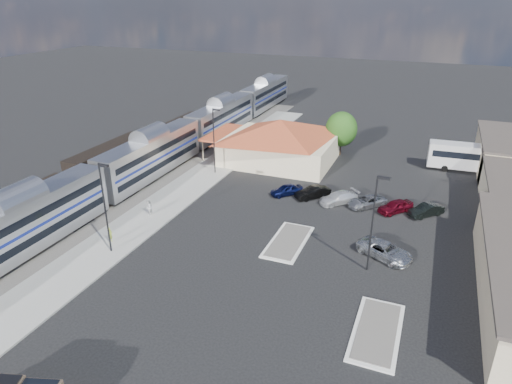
% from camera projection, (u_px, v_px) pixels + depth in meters
% --- Properties ---
extents(ground, '(280.00, 280.00, 0.00)m').
position_uv_depth(ground, '(243.00, 244.00, 44.59)').
color(ground, black).
rests_on(ground, ground).
extents(railbed, '(16.00, 100.00, 0.12)m').
position_uv_depth(railbed, '(117.00, 184.00, 58.50)').
color(railbed, '#4C4944').
rests_on(railbed, ground).
extents(platform, '(5.50, 92.00, 0.18)m').
position_uv_depth(platform, '(170.00, 201.00, 53.73)').
color(platform, gray).
rests_on(platform, ground).
extents(passenger_train, '(3.00, 104.00, 5.55)m').
position_uv_depth(passenger_train, '(152.00, 157.00, 59.55)').
color(passenger_train, silver).
rests_on(passenger_train, ground).
extents(freight_cars, '(2.80, 46.00, 4.00)m').
position_uv_depth(freight_cars, '(109.00, 161.00, 60.96)').
color(freight_cars, black).
rests_on(freight_cars, ground).
extents(station_depot, '(18.35, 12.24, 6.20)m').
position_uv_depth(station_depot, '(280.00, 141.00, 65.29)').
color(station_depot, beige).
rests_on(station_depot, ground).
extents(traffic_island_south, '(3.30, 7.50, 0.21)m').
position_uv_depth(traffic_island_south, '(288.00, 241.00, 44.89)').
color(traffic_island_south, silver).
rests_on(traffic_island_south, ground).
extents(traffic_island_north, '(3.30, 7.50, 0.21)m').
position_uv_depth(traffic_island_north, '(377.00, 331.00, 32.99)').
color(traffic_island_north, silver).
rests_on(traffic_island_north, ground).
extents(lamp_plat_s, '(1.08, 0.25, 9.00)m').
position_uv_depth(lamp_plat_s, '(105.00, 201.00, 41.05)').
color(lamp_plat_s, black).
rests_on(lamp_plat_s, ground).
extents(lamp_plat_n, '(1.08, 0.25, 9.00)m').
position_uv_depth(lamp_plat_n, '(214.00, 136.00, 59.75)').
color(lamp_plat_n, black).
rests_on(lamp_plat_n, ground).
extents(lamp_lot, '(1.08, 0.25, 9.00)m').
position_uv_depth(lamp_lot, '(374.00, 216.00, 38.34)').
color(lamp_lot, black).
rests_on(lamp_lot, ground).
extents(tree_depot, '(4.71, 4.71, 6.63)m').
position_uv_depth(tree_depot, '(341.00, 129.00, 67.46)').
color(tree_depot, '#382314').
rests_on(tree_depot, ground).
extents(suv, '(5.80, 4.58, 1.47)m').
position_uv_depth(suv, '(385.00, 250.00, 42.11)').
color(suv, '#AFB2B7').
rests_on(suv, ground).
extents(coach_bus, '(11.79, 3.13, 3.74)m').
position_uv_depth(coach_bus, '(474.00, 157.00, 61.81)').
color(coach_bus, white).
rests_on(coach_bus, ground).
extents(person_a, '(0.43, 0.60, 1.56)m').
position_uv_depth(person_a, '(110.00, 235.00, 44.34)').
color(person_a, '#A3BA3A').
rests_on(person_a, platform).
extents(person_b, '(0.80, 0.96, 1.78)m').
position_uv_depth(person_b, '(149.00, 207.00, 49.83)').
color(person_b, silver).
rests_on(person_b, platform).
extents(parked_car_a, '(3.96, 3.87, 1.35)m').
position_uv_depth(parked_car_a, '(287.00, 190.00, 55.18)').
color(parked_car_a, '#0C123E').
rests_on(parked_car_a, ground).
extents(parked_car_b, '(4.08, 4.12, 1.42)m').
position_uv_depth(parked_car_b, '(313.00, 193.00, 54.34)').
color(parked_car_b, black).
rests_on(parked_car_b, ground).
extents(parked_car_c, '(4.77, 4.74, 1.39)m').
position_uv_depth(parked_car_c, '(339.00, 198.00, 53.00)').
color(parked_car_c, white).
rests_on(parked_car_c, ground).
extents(parked_car_d, '(4.85, 4.79, 1.30)m').
position_uv_depth(parked_car_d, '(367.00, 201.00, 52.19)').
color(parked_car_d, gray).
rests_on(parked_car_d, ground).
extents(parked_car_e, '(4.07, 4.22, 1.43)m').
position_uv_depth(parked_car_e, '(396.00, 206.00, 50.82)').
color(parked_car_e, maroon).
rests_on(parked_car_e, ground).
extents(parked_car_f, '(3.88, 3.88, 1.34)m').
position_uv_depth(parked_car_f, '(426.00, 210.00, 50.00)').
color(parked_car_f, black).
rests_on(parked_car_f, ground).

